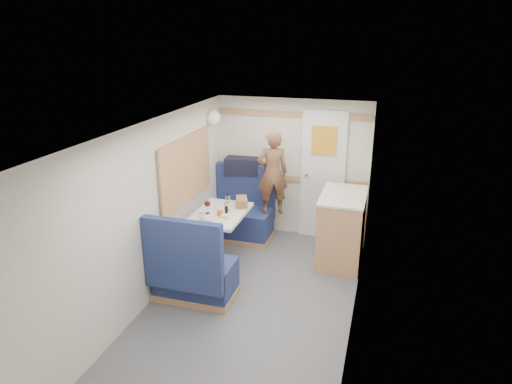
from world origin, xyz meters
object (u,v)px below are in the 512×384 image
(cheese_block, at_px, (225,216))
(beer_glass, at_px, (242,205))
(person, at_px, (272,173))
(tumbler_right, at_px, (227,207))
(duffel_bag, at_px, (243,166))
(tumbler_mid, at_px, (228,199))
(bench_far, at_px, (241,218))
(orange_fruit, at_px, (220,213))
(pepper_grinder, at_px, (226,210))
(salt_grinder, at_px, (217,209))
(wine_glass, at_px, (207,204))
(bread_loaf, at_px, (242,202))
(tray, at_px, (219,217))
(dome_light, at_px, (213,117))
(bench_near, at_px, (193,275))
(tumbler_left, at_px, (201,217))
(dinette_table, at_px, (220,224))
(galley_counter, at_px, (341,227))

(cheese_block, bearing_deg, beer_glass, 77.46)
(person, bearing_deg, tumbler_right, 36.57)
(duffel_bag, bearing_deg, tumbler_mid, -90.81)
(tumbler_right, bearing_deg, duffel_bag, 96.73)
(bench_far, distance_m, cheese_block, 1.15)
(orange_fruit, relative_size, beer_glass, 0.83)
(orange_fruit, relative_size, tumbler_mid, 0.79)
(duffel_bag, distance_m, tumbler_right, 1.07)
(tumbler_mid, distance_m, pepper_grinder, 0.43)
(bench_far, height_order, salt_grinder, bench_far)
(wine_glass, bearing_deg, bread_loaf, 48.85)
(wine_glass, xyz_separation_m, pepper_grinder, (0.24, 0.04, -0.07))
(cheese_block, xyz_separation_m, beer_glass, (0.09, 0.40, 0.01))
(wine_glass, xyz_separation_m, beer_glass, (0.36, 0.28, -0.08))
(person, bearing_deg, orange_fruit, 42.52)
(tumbler_right, bearing_deg, tray, -92.61)
(dome_light, bearing_deg, bread_loaf, -43.25)
(salt_grinder, bearing_deg, beer_glass, 41.35)
(tray, bearing_deg, bench_far, 92.87)
(bench_far, distance_m, beer_glass, 0.83)
(person, xyz_separation_m, bread_loaf, (-0.27, -0.53, -0.26))
(pepper_grinder, bearing_deg, salt_grinder, 172.82)
(person, distance_m, orange_fruit, 1.08)
(bench_near, xyz_separation_m, tumbler_mid, (-0.02, 1.24, 0.47))
(duffel_bag, relative_size, tray, 1.37)
(wine_glass, distance_m, tumbler_mid, 0.46)
(tumbler_left, bearing_deg, orange_fruit, 46.00)
(bench_near, distance_m, duffel_bag, 2.11)
(duffel_bag, distance_m, beer_glass, 0.98)
(tray, bearing_deg, tumbler_right, 87.39)
(wine_glass, distance_m, pepper_grinder, 0.25)
(bench_near, distance_m, cheese_block, 0.83)
(bench_near, bearing_deg, tumbler_mid, 91.14)
(cheese_block, distance_m, beer_glass, 0.41)
(tumbler_mid, bearing_deg, tumbler_right, -73.13)
(bench_near, relative_size, bread_loaf, 4.09)
(orange_fruit, distance_m, pepper_grinder, 0.12)
(dinette_table, relative_size, pepper_grinder, 8.70)
(orange_fruit, bearing_deg, duffel_bag, 95.50)
(dinette_table, relative_size, cheese_block, 8.97)
(tumbler_right, distance_m, salt_grinder, 0.14)
(person, xyz_separation_m, duffel_bag, (-0.52, 0.29, -0.02))
(duffel_bag, distance_m, bread_loaf, 0.89)
(galley_counter, height_order, tumbler_right, galley_counter)
(tray, xyz_separation_m, orange_fruit, (0.01, 0.01, 0.05))
(person, xyz_separation_m, orange_fruit, (-0.40, -0.97, -0.26))
(beer_glass, bearing_deg, wine_glass, -141.40)
(beer_glass, distance_m, bread_loaf, 0.09)
(dome_light, bearing_deg, bench_near, -77.18)
(tray, bearing_deg, cheese_block, -19.73)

